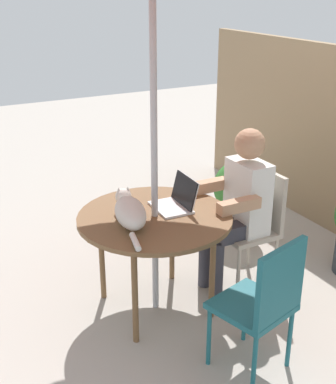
# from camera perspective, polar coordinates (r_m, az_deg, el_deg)

# --- Properties ---
(ground_plane) EXTENTS (14.00, 14.00, 0.00)m
(ground_plane) POSITION_cam_1_polar(r_m,az_deg,el_deg) (3.84, -1.35, -12.40)
(ground_plane) COLOR #ADA399
(patio_table) EXTENTS (1.04, 1.04, 0.72)m
(patio_table) POSITION_cam_1_polar(r_m,az_deg,el_deg) (3.50, -1.45, -3.44)
(patio_table) COLOR brown
(patio_table) RESTS_ON ground
(chair_occupied) EXTENTS (0.40, 0.40, 0.88)m
(chair_occupied) POSITION_cam_1_polar(r_m,az_deg,el_deg) (3.98, 9.55, -2.83)
(chair_occupied) COLOR #B2A899
(chair_occupied) RESTS_ON ground
(chair_empty) EXTENTS (0.49, 0.49, 0.88)m
(chair_empty) POSITION_cam_1_polar(r_m,az_deg,el_deg) (3.04, 10.53, -11.44)
(chair_empty) COLOR #1E606B
(chair_empty) RESTS_ON ground
(person_seated) EXTENTS (0.48, 0.48, 1.22)m
(person_seated) POSITION_cam_1_polar(r_m,az_deg,el_deg) (3.82, 7.82, -1.00)
(person_seated) COLOR white
(person_seated) RESTS_ON ground
(laptop) EXTENTS (0.31, 0.26, 0.21)m
(laptop) POSITION_cam_1_polar(r_m,az_deg,el_deg) (3.57, 1.08, -0.76)
(laptop) COLOR silver
(laptop) RESTS_ON patio_table
(cat) EXTENTS (0.64, 0.27, 0.17)m
(cat) POSITION_cam_1_polar(r_m,az_deg,el_deg) (3.34, -4.24, -2.14)
(cat) COLOR silver
(cat) RESTS_ON patio_table
(potted_plant_near_fence) EXTENTS (0.43, 0.43, 0.70)m
(potted_plant_near_fence) POSITION_cam_1_polar(r_m,az_deg,el_deg) (4.71, 7.58, -0.32)
(potted_plant_near_fence) COLOR #33383D
(potted_plant_near_fence) RESTS_ON ground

